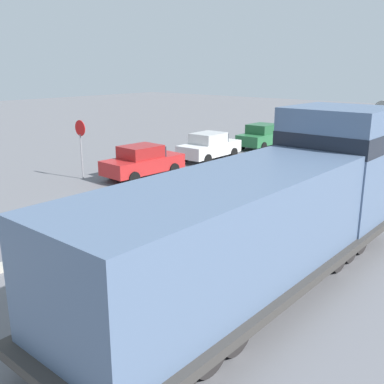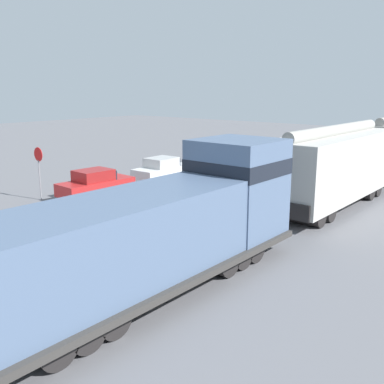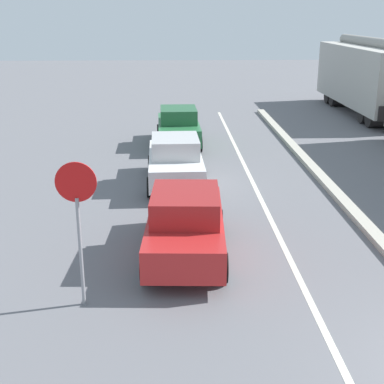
{
  "view_description": "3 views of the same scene",
  "coord_description": "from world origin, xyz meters",
  "px_view_note": "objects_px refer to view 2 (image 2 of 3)",
  "views": [
    {
      "loc": [
        11.21,
        -9.98,
        5.35
      ],
      "look_at": [
        1.54,
        1.32,
        1.18
      ],
      "focal_mm": 42.0,
      "sensor_mm": 36.0,
      "label": 1
    },
    {
      "loc": [
        14.7,
        -10.12,
        5.97
      ],
      "look_at": [
        3.78,
        2.97,
        2.0
      ],
      "focal_mm": 42.0,
      "sensor_mm": 36.0,
      "label": 2
    },
    {
      "loc": [
        -5.09,
        -6.44,
        5.41
      ],
      "look_at": [
        -4.61,
        6.37,
        1.11
      ],
      "focal_mm": 50.0,
      "sensor_mm": 36.0,
      "label": 3
    }
  ],
  "objects_px": {
    "parked_car_white": "(163,170)",
    "parked_car_green": "(217,160)",
    "locomotive": "(171,228)",
    "stop_sign": "(39,163)",
    "parked_car_red": "(96,184)",
    "hopper_car_lead": "(333,167)",
    "cyclist": "(93,225)"
  },
  "relations": [
    {
      "from": "parked_car_white",
      "to": "hopper_car_lead",
      "type": "bearing_deg",
      "value": 5.81
    },
    {
      "from": "hopper_car_lead",
      "to": "stop_sign",
      "type": "distance_m",
      "value": 15.43
    },
    {
      "from": "hopper_car_lead",
      "to": "parked_car_green",
      "type": "height_order",
      "value": "hopper_car_lead"
    },
    {
      "from": "locomotive",
      "to": "parked_car_green",
      "type": "bearing_deg",
      "value": 122.67
    },
    {
      "from": "cyclist",
      "to": "stop_sign",
      "type": "bearing_deg",
      "value": 161.13
    },
    {
      "from": "parked_car_red",
      "to": "stop_sign",
      "type": "relative_size",
      "value": 1.49
    },
    {
      "from": "parked_car_green",
      "to": "stop_sign",
      "type": "height_order",
      "value": "stop_sign"
    },
    {
      "from": "parked_car_red",
      "to": "stop_sign",
      "type": "distance_m",
      "value": 3.19
    },
    {
      "from": "hopper_car_lead",
      "to": "cyclist",
      "type": "relative_size",
      "value": 6.18
    },
    {
      "from": "parked_car_white",
      "to": "stop_sign",
      "type": "height_order",
      "value": "stop_sign"
    },
    {
      "from": "parked_car_green",
      "to": "stop_sign",
      "type": "bearing_deg",
      "value": -98.68
    },
    {
      "from": "stop_sign",
      "to": "cyclist",
      "type": "bearing_deg",
      "value": -18.87
    },
    {
      "from": "parked_car_white",
      "to": "parked_car_green",
      "type": "distance_m",
      "value": 5.59
    },
    {
      "from": "parked_car_green",
      "to": "cyclist",
      "type": "height_order",
      "value": "cyclist"
    },
    {
      "from": "locomotive",
      "to": "parked_car_red",
      "type": "relative_size",
      "value": 2.72
    },
    {
      "from": "parked_car_white",
      "to": "cyclist",
      "type": "xyz_separation_m",
      "value": [
        6.19,
        -10.42,
        0.0
      ]
    },
    {
      "from": "stop_sign",
      "to": "parked_car_green",
      "type": "bearing_deg",
      "value": 81.32
    },
    {
      "from": "parked_car_red",
      "to": "parked_car_green",
      "type": "distance_m",
      "value": 11.13
    },
    {
      "from": "parked_car_white",
      "to": "stop_sign",
      "type": "xyz_separation_m",
      "value": [
        -1.85,
        -7.68,
        1.21
      ]
    },
    {
      "from": "parked_car_white",
      "to": "locomotive",
      "type": "bearing_deg",
      "value": -45.54
    },
    {
      "from": "locomotive",
      "to": "stop_sign",
      "type": "xyz_separation_m",
      "value": [
        -12.69,
        3.38,
        0.23
      ]
    },
    {
      "from": "parked_car_red",
      "to": "cyclist",
      "type": "relative_size",
      "value": 2.49
    },
    {
      "from": "parked_car_white",
      "to": "stop_sign",
      "type": "bearing_deg",
      "value": -103.52
    },
    {
      "from": "parked_car_white",
      "to": "cyclist",
      "type": "relative_size",
      "value": 2.47
    },
    {
      "from": "hopper_car_lead",
      "to": "stop_sign",
      "type": "relative_size",
      "value": 3.68
    },
    {
      "from": "locomotive",
      "to": "hopper_car_lead",
      "type": "height_order",
      "value": "locomotive"
    },
    {
      "from": "locomotive",
      "to": "parked_car_green",
      "type": "height_order",
      "value": "locomotive"
    },
    {
      "from": "parked_car_white",
      "to": "parked_car_green",
      "type": "relative_size",
      "value": 1.0
    },
    {
      "from": "locomotive",
      "to": "cyclist",
      "type": "distance_m",
      "value": 4.8
    },
    {
      "from": "parked_car_white",
      "to": "stop_sign",
      "type": "relative_size",
      "value": 1.47
    },
    {
      "from": "parked_car_green",
      "to": "cyclist",
      "type": "distance_m",
      "value": 17.1
    },
    {
      "from": "parked_car_white",
      "to": "parked_car_green",
      "type": "height_order",
      "value": "same"
    }
  ]
}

